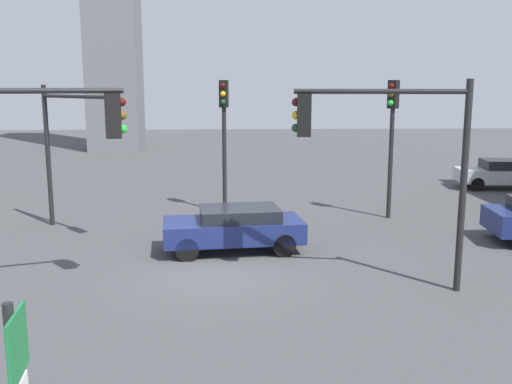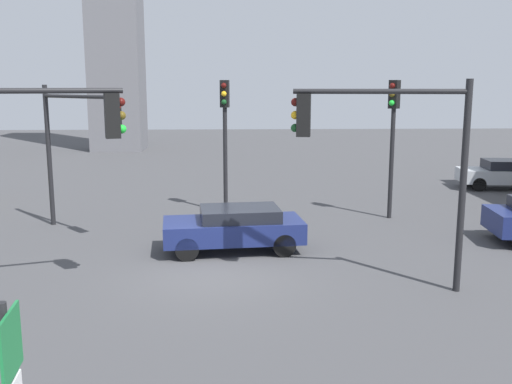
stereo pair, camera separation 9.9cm
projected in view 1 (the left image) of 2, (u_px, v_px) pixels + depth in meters
The scene contains 8 objects.
ground_plane at pixel (217, 274), 14.84m from camera, with size 101.98×101.98×0.00m, color #424244.
traffic_light_0 at pixel (19, 144), 12.16m from camera, with size 4.22×1.47×4.89m.
traffic_light_1 at pixel (224, 121), 21.43m from camera, with size 0.36×0.48×5.01m.
traffic_light_2 at pixel (382, 141), 13.26m from camera, with size 3.99×0.96×4.95m.
traffic_light_3 at pixel (79, 130), 18.06m from camera, with size 3.19×3.28×4.84m.
traffic_light_4 at pixel (392, 123), 20.56m from camera, with size 0.46×0.48×5.00m.
car_3 at pixel (505, 173), 27.14m from camera, with size 4.42×2.24×1.38m.
car_4 at pixel (235, 227), 16.80m from camera, with size 4.21×2.19×1.30m.
Camera 1 is at (0.32, -14.24, 4.78)m, focal length 40.24 mm.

